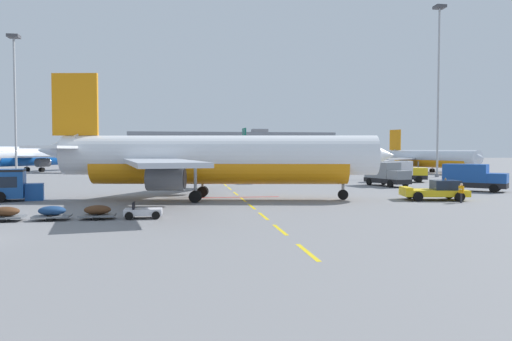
{
  "coord_description": "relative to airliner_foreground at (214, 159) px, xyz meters",
  "views": [
    {
      "loc": [
        12.17,
        -27.27,
        4.84
      ],
      "look_at": [
        20.63,
        28.58,
        2.43
      ],
      "focal_mm": 34.39,
      "sensor_mm": 36.0,
      "label": 1
    }
  ],
  "objects": [
    {
      "name": "fuel_service_truck",
      "position": [
        30.52,
        5.31,
        -2.3
      ],
      "size": [
        6.79,
        6.49,
        3.14
      ],
      "color": "black",
      "rests_on": "ground"
    },
    {
      "name": "airliner_foreground",
      "position": [
        0.0,
        0.0,
        0.0
      ],
      "size": [
        34.74,
        34.13,
        12.2
      ],
      "color": "white",
      "rests_on": "ground"
    },
    {
      "name": "uld_cargo_container",
      "position": [
        -17.0,
        1.99,
        -3.15
      ],
      "size": [
        1.87,
        1.84,
        1.6
      ],
      "color": "#194C9E",
      "rests_on": "ground"
    },
    {
      "name": "apron_light_mast_far",
      "position": [
        41.6,
        33.34,
        14.28
      ],
      "size": [
        1.8,
        1.8,
        29.97
      ],
      "color": "slate",
      "rests_on": "ground"
    },
    {
      "name": "apron_light_mast_near",
      "position": [
        -30.0,
        38.1,
        10.78
      ],
      "size": [
        1.8,
        1.8,
        23.52
      ],
      "color": "slate",
      "rests_on": "ground"
    },
    {
      "name": "catering_truck",
      "position": [
        29.34,
        21.76,
        -2.3
      ],
      "size": [
        7.4,
        4.56,
        3.14
      ],
      "color": "black",
      "rests_on": "ground"
    },
    {
      "name": "terminal_satellite",
      "position": [
        15.55,
        139.6,
        1.64
      ],
      "size": [
        74.59,
        26.72,
        12.75
      ],
      "color": "gray",
      "rests_on": "ground"
    },
    {
      "name": "apron_paint_markings",
      "position": [
        2.79,
        16.64,
        -3.95
      ],
      "size": [
        8.0,
        96.48,
        0.01
      ],
      "color": "yellow",
      "rests_on": "ground"
    },
    {
      "name": "ground_power_truck",
      "position": [
        23.79,
        14.34,
        -2.3
      ],
      "size": [
        4.06,
        7.38,
        3.14
      ],
      "color": "black",
      "rests_on": "ground"
    },
    {
      "name": "pushback_tug",
      "position": [
        21.11,
        -3.62,
        -3.05
      ],
      "size": [
        6.42,
        4.03,
        2.08
      ],
      "color": "yellow",
      "rests_on": "ground"
    },
    {
      "name": "baggage_train",
      "position": [
        -10.34,
        -12.27,
        -3.42
      ],
      "size": [
        11.61,
        1.61,
        1.14
      ],
      "color": "silver",
      "rests_on": "ground"
    },
    {
      "name": "ground",
      "position": [
        24.79,
        19.91,
        -3.95
      ],
      "size": [
        400.0,
        400.0,
        0.0
      ],
      "primitive_type": "plane",
      "color": "slate"
    },
    {
      "name": "ground_crew_worker",
      "position": [
        22.04,
        -6.34,
        -2.92
      ],
      "size": [
        0.31,
        0.71,
        1.79
      ],
      "color": "#232328",
      "rests_on": "ground"
    },
    {
      "name": "airliner_far_center",
      "position": [
        9.26,
        63.96,
        -0.94
      ],
      "size": [
        26.37,
        26.52,
        9.3
      ],
      "color": "silver",
      "rests_on": "ground"
    },
    {
      "name": "airliner_far_right",
      "position": [
        -34.4,
        67.05,
        -0.44
      ],
      "size": [
        26.51,
        28.42,
        10.83
      ],
      "color": "silver",
      "rests_on": "ground"
    },
    {
      "name": "airliner_mid_left",
      "position": [
        47.9,
        47.94,
        -0.92
      ],
      "size": [
        25.28,
        26.1,
        9.34
      ],
      "color": "silver",
      "rests_on": "ground"
    }
  ]
}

